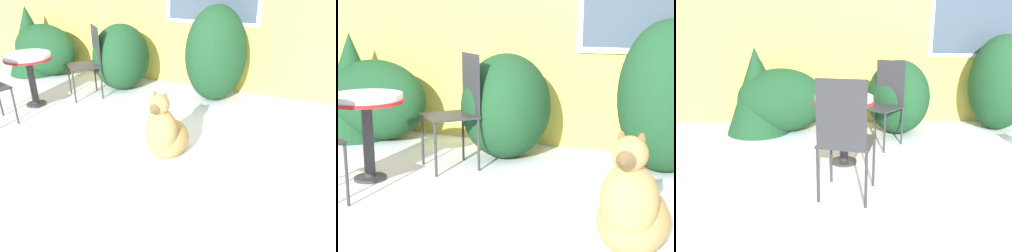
% 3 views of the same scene
% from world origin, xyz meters
% --- Properties ---
extents(ground_plane, '(16.00, 16.00, 0.00)m').
position_xyz_m(ground_plane, '(0.00, 0.00, 0.00)').
color(ground_plane, silver).
extents(house_wall, '(8.00, 0.10, 3.01)m').
position_xyz_m(house_wall, '(0.06, 2.20, 1.53)').
color(house_wall, '#DBC14C').
rests_on(house_wall, ground_plane).
extents(shrub_left, '(1.25, 0.75, 0.91)m').
position_xyz_m(shrub_left, '(-2.07, 1.68, 0.46)').
color(shrub_left, '#194223').
rests_on(shrub_left, ground_plane).
extents(shrub_middle, '(0.87, 1.00, 1.04)m').
position_xyz_m(shrub_middle, '(-0.42, 1.58, 0.52)').
color(shrub_middle, '#194223').
rests_on(shrub_middle, ground_plane).
extents(shrub_right, '(0.88, 0.93, 1.38)m').
position_xyz_m(shrub_right, '(1.09, 1.71, 0.69)').
color(shrub_right, '#194223').
rests_on(shrub_right, ground_plane).
extents(evergreen_bush, '(0.91, 0.91, 1.21)m').
position_xyz_m(evergreen_bush, '(-2.41, 1.70, 0.60)').
color(evergreen_bush, '#194223').
rests_on(evergreen_bush, ground_plane).
extents(patio_table, '(0.64, 0.64, 0.75)m').
position_xyz_m(patio_table, '(-1.22, 0.44, 0.62)').
color(patio_table, '#2D2D30').
rests_on(patio_table, ground_plane).
extents(patio_chair_near_table, '(0.63, 0.63, 1.06)m').
position_xyz_m(patio_chair_near_table, '(-0.69, 1.09, 0.58)').
color(patio_chair_near_table, '#2D2D30').
rests_on(patio_chair_near_table, ground_plane).
extents(dog, '(0.45, 0.73, 0.78)m').
position_xyz_m(dog, '(1.11, -0.13, 0.29)').
color(dog, tan).
rests_on(dog, ground_plane).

